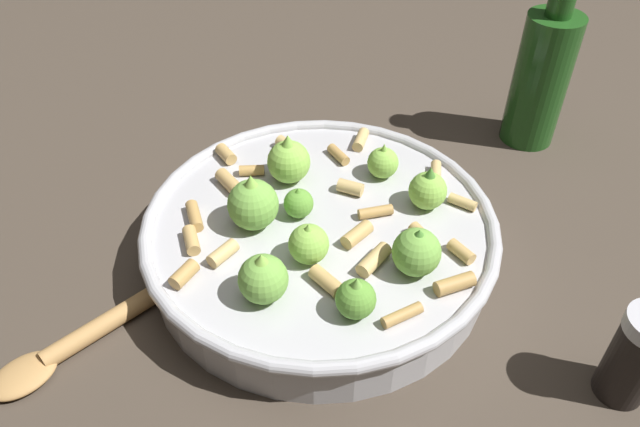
# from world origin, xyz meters

# --- Properties ---
(ground_plane) EXTENTS (2.40, 2.40, 0.00)m
(ground_plane) POSITION_xyz_m (0.00, 0.00, 0.00)
(ground_plane) COLOR #42382D
(cooking_pan) EXTENTS (0.31, 0.31, 0.10)m
(cooking_pan) POSITION_xyz_m (-0.00, 0.00, 0.03)
(cooking_pan) COLOR #B7B7BC
(cooking_pan) RESTS_ON ground
(pepper_shaker) EXTENTS (0.04, 0.04, 0.08)m
(pepper_shaker) POSITION_xyz_m (-0.17, -0.20, 0.04)
(pepper_shaker) COLOR black
(pepper_shaker) RESTS_ON ground
(olive_oil_bottle) EXTENTS (0.06, 0.06, 0.20)m
(olive_oil_bottle) POSITION_xyz_m (0.15, -0.27, 0.08)
(olive_oil_bottle) COLOR #1E4C19
(olive_oil_bottle) RESTS_ON ground
(wooden_spoon) EXTENTS (0.14, 0.20, 0.02)m
(wooden_spoon) POSITION_xyz_m (-0.05, 0.18, 0.01)
(wooden_spoon) COLOR #B2844C
(wooden_spoon) RESTS_ON ground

